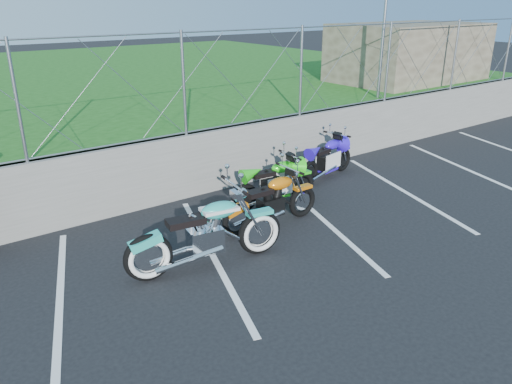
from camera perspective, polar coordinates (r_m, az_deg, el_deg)
ground at (r=7.35m, az=-0.82°, el=-10.17°), size 90.00×90.00×0.00m
retaining_wall at (r=9.87m, az=-12.84°, el=1.87°), size 30.00×0.22×1.30m
grass_field at (r=19.22m, az=-25.52°, el=9.65°), size 30.00×20.00×1.30m
stone_building at (r=17.77m, az=17.07°, el=15.05°), size 5.00×3.00×1.80m
chain_link_fence at (r=9.47m, az=-13.66°, el=11.32°), size 28.00×0.03×2.00m
sign_pole at (r=14.15m, az=14.27°, el=16.41°), size 0.08×0.08×3.00m
parking_lines at (r=8.69m, az=1.73°, el=-4.94°), size 18.29×4.31×0.01m
cruiser_turquoise at (r=7.56m, az=-5.47°, el=-4.99°), size 2.52×0.80×1.26m
naked_orange at (r=8.87m, az=1.91°, el=-1.28°), size 2.06×0.70×1.03m
sportbike_green at (r=9.81m, az=2.23°, el=0.89°), size 1.92×0.68×0.99m
sportbike_blue at (r=11.46m, az=8.20°, el=3.66°), size 1.86×0.66×0.97m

